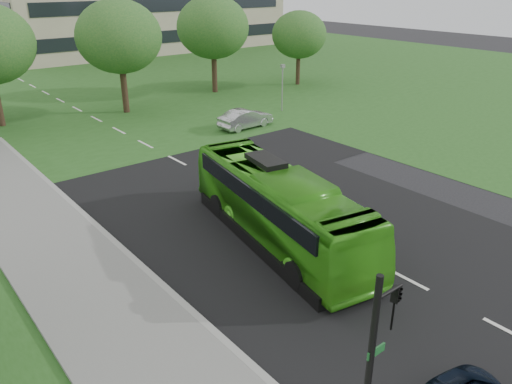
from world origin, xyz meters
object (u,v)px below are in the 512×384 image
(traffic_light, at_px, (375,362))
(camera_pole, at_px, (282,81))
(tree_park_d, at_px, (213,27))
(sedan, at_px, (246,118))
(tree_park_e, at_px, (299,35))
(tree_park_c, at_px, (119,37))
(bus, at_px, (279,206))

(traffic_light, distance_m, camera_pole, 31.92)
(tree_park_d, relative_size, sedan, 2.07)
(tree_park_d, relative_size, traffic_light, 1.70)
(tree_park_e, relative_size, camera_pole, 1.92)
(tree_park_d, bearing_deg, tree_park_e, -14.36)
(tree_park_c, relative_size, sedan, 2.07)
(tree_park_d, distance_m, camera_pole, 9.93)
(camera_pole, bearing_deg, bus, -123.94)
(sedan, bearing_deg, tree_park_e, -59.23)
(sedan, distance_m, camera_pole, 5.92)
(tree_park_e, xyz_separation_m, camera_pole, (-8.42, -7.13, -2.42))
(bus, xyz_separation_m, traffic_light, (-5.38, -9.02, 1.45))
(tree_park_c, xyz_separation_m, camera_pole, (9.97, -7.48, -3.43))
(bus, distance_m, camera_pole, 21.56)
(bus, bearing_deg, tree_park_e, 55.79)
(tree_park_d, bearing_deg, sedan, -114.33)
(tree_park_e, height_order, sedan, tree_park_e)
(tree_park_d, distance_m, bus, 29.40)
(camera_pole, bearing_deg, tree_park_e, 48.20)
(tree_park_c, xyz_separation_m, traffic_light, (-9.79, -32.53, -2.85))
(tree_park_d, height_order, bus, tree_park_d)
(tree_park_e, bearing_deg, tree_park_d, 165.64)
(sedan, distance_m, traffic_light, 27.27)
(tree_park_d, bearing_deg, tree_park_c, -169.38)
(tree_park_c, distance_m, tree_park_d, 10.00)
(bus, relative_size, traffic_light, 2.15)
(camera_pole, bearing_deg, tree_park_d, 98.80)
(tree_park_c, bearing_deg, tree_park_d, 10.62)
(tree_park_d, height_order, sedan, tree_park_d)
(tree_park_d, relative_size, bus, 0.79)
(sedan, bearing_deg, bus, 143.89)
(bus, bearing_deg, tree_park_d, 71.01)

